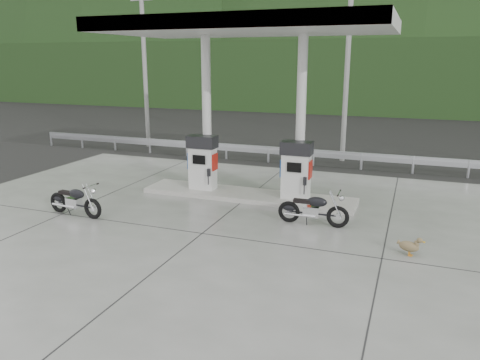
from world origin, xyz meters
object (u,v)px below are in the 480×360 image
(motorcycle_right, at_px, (313,210))
(duck, at_px, (409,247))
(gas_pump_left, at_px, (203,162))
(gas_pump_right, at_px, (296,170))
(motorcycle_left, at_px, (75,201))

(motorcycle_right, relative_size, duck, 3.22)
(gas_pump_left, height_order, duck, gas_pump_left)
(gas_pump_left, bearing_deg, motorcycle_right, -23.70)
(gas_pump_left, height_order, motorcycle_right, gas_pump_left)
(gas_pump_left, xyz_separation_m, gas_pump_right, (3.20, 0.00, 0.00))
(motorcycle_left, xyz_separation_m, motorcycle_right, (6.60, 1.63, 0.00))
(gas_pump_right, bearing_deg, duck, -41.56)
(gas_pump_right, distance_m, motorcycle_right, 2.14)
(gas_pump_right, relative_size, duck, 3.19)
(gas_pump_right, height_order, motorcycle_right, gas_pump_right)
(gas_pump_right, bearing_deg, gas_pump_left, 180.00)
(gas_pump_left, distance_m, motorcycle_left, 4.28)
(gas_pump_left, bearing_deg, duck, -24.71)
(motorcycle_right, height_order, duck, motorcycle_right)
(gas_pump_left, distance_m, motorcycle_right, 4.57)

